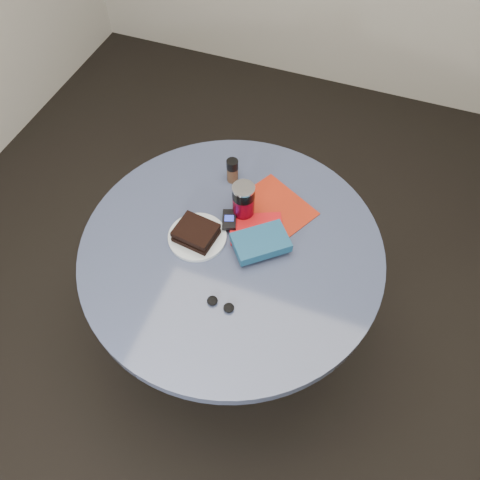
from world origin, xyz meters
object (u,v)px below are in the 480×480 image
(soda_can, at_px, (243,202))
(mp3_player, at_px, (229,219))
(table, at_px, (232,272))
(plate, at_px, (197,237))
(pepper_grinder, at_px, (232,170))
(red_book, at_px, (256,228))
(headphones, at_px, (221,304))
(sandwich, at_px, (196,233))
(magazine, at_px, (276,207))
(novel, at_px, (261,242))

(soda_can, bearing_deg, mp3_player, -119.47)
(table, relative_size, plate, 5.16)
(pepper_grinder, height_order, red_book, pepper_grinder)
(pepper_grinder, height_order, headphones, pepper_grinder)
(red_book, height_order, headphones, same)
(red_book, bearing_deg, table, -145.77)
(soda_can, xyz_separation_m, red_book, (0.06, -0.05, -0.06))
(table, bearing_deg, sandwich, -173.79)
(plate, height_order, red_book, red_book)
(table, relative_size, headphones, 11.06)
(plate, distance_m, pepper_grinder, 0.29)
(soda_can, xyz_separation_m, mp3_player, (-0.03, -0.05, -0.05))
(headphones, bearing_deg, pepper_grinder, 106.77)
(sandwich, bearing_deg, mp3_player, 50.13)
(pepper_grinder, height_order, mp3_player, pepper_grinder)
(soda_can, distance_m, magazine, 0.14)
(plate, distance_m, sandwich, 0.03)
(sandwich, distance_m, pepper_grinder, 0.29)
(red_book, bearing_deg, headphones, -115.43)
(pepper_grinder, bearing_deg, soda_can, -56.36)
(sandwich, height_order, pepper_grinder, pepper_grinder)
(soda_can, distance_m, novel, 0.15)
(magazine, xyz_separation_m, novel, (0.01, -0.18, 0.03))
(table, distance_m, red_book, 0.20)
(table, height_order, sandwich, sandwich)
(soda_can, height_order, novel, soda_can)
(table, distance_m, soda_can, 0.27)
(table, distance_m, sandwich, 0.23)
(magazine, relative_size, novel, 1.41)
(magazine, bearing_deg, red_book, -76.83)
(plate, bearing_deg, headphones, -51.34)
(novel, relative_size, mp3_player, 1.94)
(pepper_grinder, height_order, magazine, pepper_grinder)
(plate, xyz_separation_m, sandwich, (-0.00, -0.00, 0.03))
(magazine, xyz_separation_m, red_book, (-0.03, -0.12, 0.01))
(mp3_player, bearing_deg, sandwich, -129.87)
(pepper_grinder, bearing_deg, sandwich, -93.57)
(sandwich, xyz_separation_m, red_book, (0.17, 0.10, -0.02))
(novel, bearing_deg, sandwich, 150.21)
(magazine, distance_m, novel, 0.19)
(red_book, relative_size, mp3_player, 1.97)
(mp3_player, bearing_deg, novel, -23.87)
(magazine, relative_size, headphones, 2.72)
(magazine, distance_m, mp3_player, 0.18)
(novel, bearing_deg, pepper_grinder, 87.86)
(magazine, xyz_separation_m, mp3_player, (-0.13, -0.12, 0.02))
(soda_can, relative_size, mp3_player, 1.57)
(sandwich, distance_m, headphones, 0.26)
(plate, bearing_deg, red_book, 29.22)
(plate, height_order, headphones, headphones)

